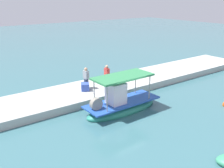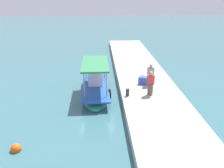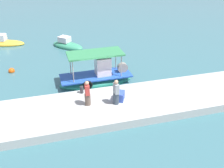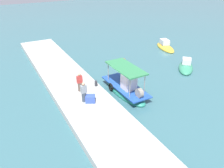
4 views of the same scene
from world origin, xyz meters
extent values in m
plane|color=#38676F|center=(0.00, 0.00, 0.00)|extent=(120.00, 120.00, 0.00)
cube|color=#ACAFAB|center=(0.00, -3.90, 0.28)|extent=(36.00, 4.29, 0.56)
ellipsoid|color=#298872|center=(0.05, 0.06, 0.12)|extent=(5.68, 1.98, 0.94)
cube|color=#244FAD|center=(0.05, 0.06, 0.64)|extent=(5.46, 1.98, 0.10)
cube|color=silver|center=(0.61, 0.06, 1.35)|extent=(1.11, 1.07, 1.54)
cylinder|color=gray|center=(1.85, 0.80, 1.49)|extent=(0.07, 0.07, 1.81)
cylinder|color=gray|center=(1.87, -0.65, 1.49)|extent=(0.07, 0.07, 1.81)
cylinder|color=gray|center=(-1.77, 0.76, 1.49)|extent=(0.07, 0.07, 1.81)
cylinder|color=gray|center=(-1.75, -0.69, 1.49)|extent=(0.07, 0.07, 1.81)
cube|color=#32834F|center=(0.05, 0.06, 2.45)|extent=(4.14, 1.90, 0.12)
torus|color=black|center=(-0.79, -0.95, 0.44)|extent=(0.74, 0.19, 0.74)
cylinder|color=gray|center=(2.20, 0.08, 1.04)|extent=(0.80, 0.36, 0.80)
cylinder|color=brown|center=(-1.29, -3.71, 0.95)|extent=(0.39, 0.39, 0.78)
cube|color=#C43933|center=(-1.29, -3.71, 1.67)|extent=(0.29, 0.49, 0.65)
sphere|color=tan|center=(-1.29, -3.71, 2.12)|extent=(0.26, 0.26, 0.26)
cylinder|color=#374350|center=(0.47, -4.06, 0.95)|extent=(0.41, 0.41, 0.78)
cube|color=gray|center=(0.47, -4.06, 1.67)|extent=(0.30, 0.50, 0.65)
sphere|color=tan|center=(0.47, -4.06, 2.12)|extent=(0.26, 0.26, 0.26)
cylinder|color=#2D2D33|center=(-1.41, -2.14, 0.81)|extent=(0.24, 0.24, 0.50)
cube|color=#3552B2|center=(0.81, -3.67, 0.84)|extent=(0.88, 0.95, 0.57)
sphere|color=#E95611|center=(-6.46, 3.88, 0.10)|extent=(0.52, 0.52, 0.52)
ellipsoid|color=#368E68|center=(-1.13, 8.70, 0.15)|extent=(3.72, 3.73, 0.79)
cube|color=silver|center=(-1.40, 8.96, 0.83)|extent=(1.44, 1.44, 0.57)
ellipsoid|color=gold|center=(-7.67, 11.39, 0.11)|extent=(4.60, 2.73, 0.72)
cube|color=silver|center=(-8.09, 11.51, 0.81)|extent=(1.51, 1.28, 0.68)
camera|label=1|loc=(10.33, 12.98, 7.52)|focal=41.76mm
camera|label=2|loc=(-16.77, -0.26, 7.36)|focal=39.57mm
camera|label=3|loc=(-3.42, -17.19, 9.39)|focal=40.76mm
camera|label=4|loc=(15.10, -9.54, 10.28)|focal=36.30mm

